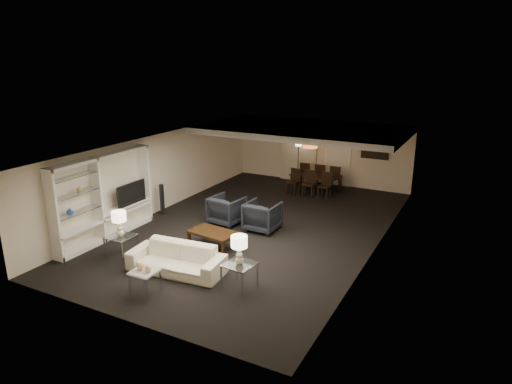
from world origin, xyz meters
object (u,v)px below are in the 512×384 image
object	(u,v)px
side_table_left	(122,247)
chair_nm	(309,184)
pendant_light	(310,144)
chair_fr	(336,177)
armchair_right	(262,216)
side_table_right	(240,276)
floor_speaker	(162,199)
armchair_left	(227,210)
vase_amber	(79,189)
chair_fl	(306,173)
television	(129,193)
table_lamp_right	(239,250)
marble_table	(145,282)
chair_nl	(293,182)
chair_fm	(321,175)
sofa	(176,259)
coffee_table	(213,239)
dining_table	(315,183)
vase_blue	(70,211)
chair_nr	(325,186)
floor_lamp	(298,162)
table_lamp_left	(119,224)

from	to	relation	value
side_table_left	chair_nm	world-z (taller)	chair_nm
pendant_light	chair_fr	world-z (taller)	pendant_light
armchair_right	side_table_right	bearing A→B (deg)	109.23
floor_speaker	armchair_left	bearing A→B (deg)	30.36
vase_amber	chair_fl	size ratio (longest dim) A/B	0.17
armchair_left	side_table_right	size ratio (longest dim) A/B	1.49
television	floor_speaker	distance (m)	1.49
chair_fl	table_lamp_right	bearing A→B (deg)	100.88
floor_speaker	side_table_left	bearing A→B (deg)	-45.05
marble_table	armchair_left	bearing A→B (deg)	97.77
table_lamp_right	marble_table	xyz separation A→B (m)	(-1.70, -1.10, -0.65)
chair_nl	chair_fm	bearing A→B (deg)	72.98
side_table_left	chair_nl	xyz separation A→B (m)	(1.68, 7.03, 0.16)
sofa	chair_fm	world-z (taller)	chair_fm
coffee_table	television	bearing A→B (deg)	178.23
armchair_left	vase_amber	bearing A→B (deg)	60.81
side_table_left	dining_table	size ratio (longest dim) A/B	0.36
table_lamp_right	chair_nl	bearing A→B (deg)	103.75
vase_blue	television	bearing A→B (deg)	89.17
pendant_light	chair_nr	distance (m)	1.56
side_table_left	vase_blue	distance (m)	1.58
pendant_light	chair_fr	bearing A→B (deg)	69.62
table_lamp_right	chair_fr	size ratio (longest dim) A/B	0.71
sofa	chair_fm	size ratio (longest dim) A/B	2.50
chair_nm	floor_lamp	distance (m)	1.78
side_table_right	sofa	bearing A→B (deg)	180.00
marble_table	chair_nm	world-z (taller)	chair_nm
armchair_right	chair_fl	xyz separation A→B (m)	(-0.62, 5.03, 0.03)
armchair_right	chair_nr	bearing A→B (deg)	-98.08
chair_nl	chair_fr	xyz separation A→B (m)	(1.20, 1.30, 0.00)
armchair_left	chair_nm	world-z (taller)	chair_nm
dining_table	floor_speaker	bearing A→B (deg)	-121.65
sofa	chair_nr	xyz separation A→B (m)	(1.18, 7.03, 0.12)
table_lamp_left	floor_speaker	bearing A→B (deg)	110.67
coffee_table	vase_amber	size ratio (longest dim) A/B	8.02
television	chair_nm	bearing A→B (deg)	-33.38
side_table_left	vase_amber	size ratio (longest dim) A/B	4.01
vase_amber	floor_speaker	size ratio (longest dim) A/B	0.16
side_table_right	table_lamp_left	bearing A→B (deg)	180.00
sofa	coffee_table	size ratio (longest dim) A/B	1.82
pendant_light	chair_fl	xyz separation A→B (m)	(-0.66, 1.44, -1.46)
armchair_right	chair_fr	bearing A→B (deg)	-95.81
armchair_left	table_lamp_right	bearing A→B (deg)	131.20
floor_speaker	dining_table	xyz separation A→B (m)	(3.44, 4.62, -0.19)
chair_nl	side_table_right	bearing A→B (deg)	-68.50
armchair_left	table_lamp_left	distance (m)	3.51
side_table_right	vase_amber	size ratio (longest dim) A/B	4.01
pendant_light	vase_blue	distance (m)	8.15
armchair_left	floor_speaker	bearing A→B (deg)	12.42
side_table_right	vase_blue	xyz separation A→B (m)	(-4.66, -0.38, 0.86)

